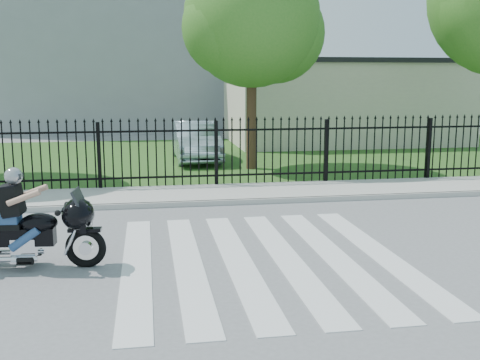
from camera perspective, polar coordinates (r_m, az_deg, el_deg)
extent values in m
plane|color=slate|center=(9.18, 2.27, -8.05)|extent=(120.00, 120.00, 0.00)
cube|color=#ADAAA3|center=(13.93, -1.90, -1.41)|extent=(40.00, 2.00, 0.12)
cube|color=#ADAAA3|center=(12.96, -1.32, -2.29)|extent=(40.00, 0.12, 0.12)
cube|color=#2A501B|center=(20.80, -4.44, 2.33)|extent=(40.00, 12.00, 0.02)
cube|color=black|center=(14.85, -2.41, 0.46)|extent=(26.00, 0.04, 0.05)
cube|color=black|center=(14.70, -2.45, 5.08)|extent=(26.00, 0.04, 0.05)
cylinder|color=#382316|center=(17.85, 1.17, 7.72)|extent=(0.32, 0.32, 4.16)
sphere|color=#357421|center=(17.92, 1.20, 16.05)|extent=(4.20, 4.20, 4.20)
cube|color=beige|center=(26.08, 10.34, 7.65)|extent=(10.00, 6.00, 3.50)
cube|color=black|center=(26.06, 10.47, 11.71)|extent=(10.20, 6.20, 0.20)
cube|color=gray|center=(34.69, -11.84, 15.25)|extent=(15.00, 10.00, 12.00)
torus|color=black|center=(9.06, -15.39, -6.67)|extent=(0.64, 0.18, 0.63)
cube|color=black|center=(9.28, -21.85, -5.36)|extent=(1.20, 0.34, 0.27)
ellipsoid|color=black|center=(9.12, -19.75, -4.12)|extent=(0.60, 0.42, 0.30)
cube|color=black|center=(9.29, -22.99, -4.31)|extent=(0.62, 0.35, 0.09)
cube|color=silver|center=(9.28, -20.98, -6.30)|extent=(0.39, 0.31, 0.27)
ellipsoid|color=black|center=(8.94, -16.13, -3.35)|extent=(0.56, 0.70, 0.49)
cube|color=navy|center=(9.23, -22.40, -3.66)|extent=(0.34, 0.30, 0.16)
sphere|color=#989B9F|center=(9.07, -22.03, 0.38)|extent=(0.27, 0.27, 0.27)
imported|color=#8EA5B2|center=(19.80, -4.48, 3.96)|extent=(1.52, 4.20, 1.38)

